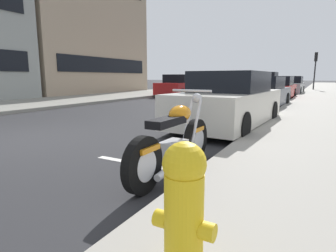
# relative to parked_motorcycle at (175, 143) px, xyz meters

# --- Properties ---
(ground_plane) EXTENTS (260.00, 260.00, 0.00)m
(ground_plane) POSITION_rel_parked_motorcycle_xyz_m (0.12, 3.85, -0.44)
(ground_plane) COLOR #28282B
(sidewalk_far_curb) EXTENTS (120.00, 5.00, 0.14)m
(sidewalk_far_curb) POSITION_rel_parked_motorcycle_xyz_m (12.12, 10.45, -0.37)
(sidewalk_far_curb) COLOR gray
(sidewalk_far_curb) RESTS_ON ground
(parking_stall_stripe) EXTENTS (0.12, 2.20, 0.01)m
(parking_stall_stripe) POSITION_rel_parked_motorcycle_xyz_m (0.12, 0.36, -0.43)
(parking_stall_stripe) COLOR silver
(parking_stall_stripe) RESTS_ON ground
(parked_motorcycle) EXTENTS (2.11, 0.62, 1.13)m
(parked_motorcycle) POSITION_rel_parked_motorcycle_xyz_m (0.00, 0.00, 0.00)
(parked_motorcycle) COLOR black
(parked_motorcycle) RESTS_ON ground
(parked_car_at_intersection) EXTENTS (4.43, 2.01, 1.46)m
(parked_car_at_intersection) POSITION_rel_parked_motorcycle_xyz_m (3.91, 0.40, 0.24)
(parked_car_at_intersection) COLOR beige
(parked_car_at_intersection) RESTS_ON ground
(parked_car_across_street) EXTENTS (4.14, 2.02, 1.34)m
(parked_car_across_street) POSITION_rel_parked_motorcycle_xyz_m (9.16, 0.54, 0.20)
(parked_car_across_street) COLOR #4C515B
(parked_car_across_street) RESTS_ON ground
(parked_car_mid_block) EXTENTS (4.13, 1.92, 1.37)m
(parked_car_mid_block) POSITION_rel_parked_motorcycle_xyz_m (14.79, 0.61, 0.21)
(parked_car_mid_block) COLOR #AD1919
(parked_car_mid_block) RESTS_ON ground
(parked_car_far_down_curb) EXTENTS (4.45, 1.97, 1.42)m
(parked_car_far_down_curb) POSITION_rel_parked_motorcycle_xyz_m (20.73, 0.43, 0.22)
(parked_car_far_down_curb) COLOR gray
(parked_car_far_down_curb) RESTS_ON ground
(crossing_truck) EXTENTS (2.40, 5.50, 1.92)m
(crossing_truck) POSITION_rel_parked_motorcycle_xyz_m (30.24, 2.95, 0.46)
(crossing_truck) COLOR #B7B7BC
(crossing_truck) RESTS_ON ground
(car_opposite_curb) EXTENTS (4.28, 1.96, 1.51)m
(car_opposite_curb) POSITION_rel_parked_motorcycle_xyz_m (14.33, 7.05, 0.26)
(car_opposite_curb) COLOR #AD1919
(car_opposite_curb) RESTS_ON ground
(fire_hydrant) EXTENTS (0.24, 0.36, 0.83)m
(fire_hydrant) POSITION_rel_parked_motorcycle_xyz_m (-1.92, -1.05, 0.14)
(fire_hydrant) COLOR gold
(fire_hydrant) RESTS_ON sidewalk_near_curb
(traffic_signal_near_corner) EXTENTS (0.36, 0.28, 3.55)m
(traffic_signal_near_corner) POSITION_rel_parked_motorcycle_xyz_m (27.50, -1.13, 2.28)
(traffic_signal_near_corner) COLOR black
(traffic_signal_near_corner) RESTS_ON sidewalk_near_curb
(townhouse_near_left) EXTENTS (11.14, 9.89, 10.12)m
(townhouse_near_left) POSITION_rel_parked_motorcycle_xyz_m (13.41, 17.66, 4.62)
(townhouse_near_left) COLOR tan
(townhouse_near_left) RESTS_ON ground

